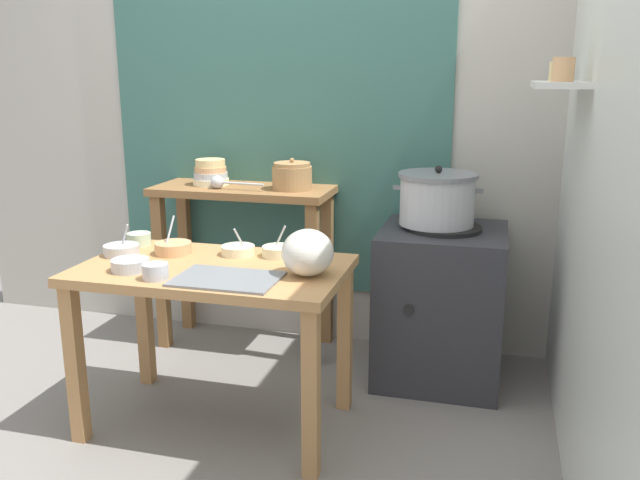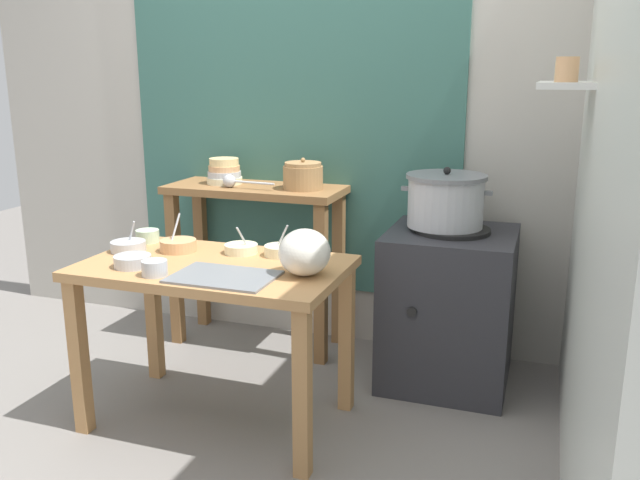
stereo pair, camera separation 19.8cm
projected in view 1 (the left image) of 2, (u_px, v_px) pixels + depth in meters
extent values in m
plane|color=gray|center=(238.00, 422.00, 2.93)|extent=(9.00, 9.00, 0.00)
cube|color=#B2ADA3|center=(324.00, 109.00, 3.62)|extent=(4.40, 0.10, 2.60)
cube|color=#38665B|center=(277.00, 100.00, 3.61)|extent=(1.90, 0.02, 2.10)
cube|color=silver|center=(603.00, 127.00, 2.45)|extent=(0.10, 3.20, 2.60)
cube|color=silver|center=(559.00, 84.00, 2.64)|extent=(0.20, 0.56, 0.02)
cylinder|color=tan|center=(563.00, 70.00, 2.49)|extent=(0.08, 0.08, 0.09)
cylinder|color=#E5C684|center=(560.00, 72.00, 2.62)|extent=(0.09, 0.09, 0.08)
cube|color=#B27F4C|center=(213.00, 270.00, 2.76)|extent=(1.10, 0.66, 0.04)
cube|color=#B27F4C|center=(75.00, 365.00, 2.71)|extent=(0.06, 0.06, 0.68)
cube|color=#B27F4C|center=(311.00, 395.00, 2.46)|extent=(0.06, 0.06, 0.68)
cube|color=#B27F4C|center=(145.00, 317.00, 3.23)|extent=(0.06, 0.06, 0.68)
cube|color=#B27F4C|center=(345.00, 338.00, 2.98)|extent=(0.06, 0.06, 0.68)
cube|color=olive|center=(243.00, 191.00, 3.57)|extent=(0.96, 0.40, 0.04)
cube|color=olive|center=(162.00, 273.00, 3.64)|extent=(0.06, 0.06, 0.86)
cube|color=olive|center=(312.00, 285.00, 3.43)|extent=(0.06, 0.06, 0.86)
cube|color=olive|center=(186.00, 258.00, 3.92)|extent=(0.06, 0.06, 0.86)
cube|color=olive|center=(327.00, 269.00, 3.71)|extent=(0.06, 0.06, 0.86)
cube|color=#2D2D33|center=(440.00, 304.00, 3.30)|extent=(0.60, 0.60, 0.76)
cylinder|color=black|center=(444.00, 228.00, 3.20)|extent=(0.36, 0.36, 0.02)
cylinder|color=black|center=(408.00, 309.00, 3.02)|extent=(0.04, 0.02, 0.04)
cylinder|color=#B7BABF|center=(437.00, 201.00, 3.20)|extent=(0.36, 0.36, 0.23)
cylinder|color=slate|center=(438.00, 175.00, 3.17)|extent=(0.38, 0.38, 0.02)
sphere|color=black|center=(439.00, 169.00, 3.16)|extent=(0.04, 0.04, 0.04)
cube|color=slate|center=(397.00, 187.00, 3.23)|extent=(0.04, 0.02, 0.02)
cube|color=slate|center=(480.00, 191.00, 3.13)|extent=(0.04, 0.02, 0.02)
cylinder|color=#A37A4C|center=(292.00, 178.00, 3.48)|extent=(0.21, 0.21, 0.12)
cylinder|color=#A37A4C|center=(291.00, 164.00, 3.46)|extent=(0.19, 0.19, 0.02)
sphere|color=#A37A4C|center=(291.00, 160.00, 3.45)|extent=(0.02, 0.02, 0.02)
cylinder|color=beige|center=(211.00, 182.00, 3.62)|extent=(0.19, 0.19, 0.04)
cylinder|color=#B7BABF|center=(211.00, 175.00, 3.61)|extent=(0.18, 0.18, 0.03)
cylinder|color=tan|center=(210.00, 169.00, 3.60)|extent=(0.17, 0.17, 0.03)
cylinder|color=#E5C684|center=(210.00, 163.00, 3.60)|extent=(0.16, 0.16, 0.04)
sphere|color=#B7BABF|center=(217.00, 182.00, 3.50)|extent=(0.07, 0.07, 0.07)
cylinder|color=#B7BABF|center=(243.00, 184.00, 3.45)|extent=(0.23, 0.03, 0.01)
cube|color=slate|center=(227.00, 279.00, 2.56)|extent=(0.40, 0.28, 0.01)
ellipsoid|color=silver|center=(308.00, 253.00, 2.60)|extent=(0.21, 0.21, 0.19)
cylinder|color=beige|center=(278.00, 251.00, 2.88)|extent=(0.14, 0.14, 0.05)
cylinder|color=maroon|center=(278.00, 248.00, 2.88)|extent=(0.12, 0.12, 0.01)
cylinder|color=#B7BABF|center=(279.00, 240.00, 2.89)|extent=(0.07, 0.02, 0.13)
cylinder|color=#B7BABF|center=(130.00, 265.00, 2.68)|extent=(0.15, 0.15, 0.05)
cylinder|color=brown|center=(130.00, 261.00, 2.67)|extent=(0.13, 0.13, 0.01)
cylinder|color=tan|center=(173.00, 248.00, 2.93)|extent=(0.16, 0.16, 0.05)
cylinder|color=#BFB28C|center=(173.00, 244.00, 2.92)|extent=(0.14, 0.14, 0.01)
cylinder|color=#B7BABF|center=(169.00, 235.00, 2.92)|extent=(0.03, 0.09, 0.16)
cylinder|color=beige|center=(238.00, 250.00, 2.91)|extent=(0.15, 0.15, 0.04)
cylinder|color=#337238|center=(238.00, 247.00, 2.91)|extent=(0.13, 0.13, 0.01)
cylinder|color=#B7BABF|center=(241.00, 241.00, 2.89)|extent=(0.04, 0.08, 0.12)
cylinder|color=#B7D1AD|center=(139.00, 239.00, 3.07)|extent=(0.11, 0.11, 0.06)
cylinder|color=brown|center=(139.00, 234.00, 3.06)|extent=(0.09, 0.09, 0.01)
cylinder|color=#B7BABF|center=(155.00, 271.00, 2.57)|extent=(0.10, 0.10, 0.06)
cylinder|color=beige|center=(155.00, 265.00, 2.56)|extent=(0.09, 0.09, 0.01)
cylinder|color=#B7BABF|center=(122.00, 250.00, 2.90)|extent=(0.15, 0.15, 0.05)
cylinder|color=brown|center=(121.00, 246.00, 2.90)|extent=(0.13, 0.13, 0.01)
cylinder|color=#B7BABF|center=(124.00, 239.00, 2.91)|extent=(0.06, 0.02, 0.13)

